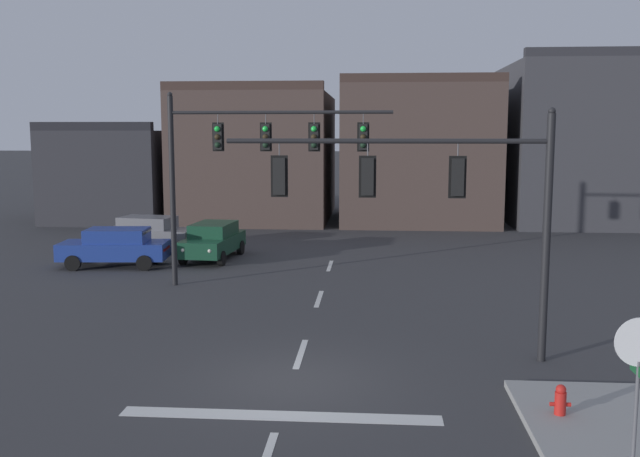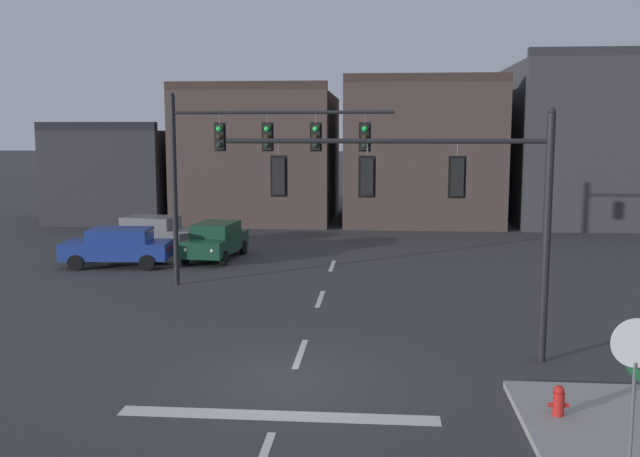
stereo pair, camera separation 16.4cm
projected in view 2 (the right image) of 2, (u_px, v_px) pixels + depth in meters
ground_plane at (291, 381)px, 16.01m from camera, size 400.00×400.00×0.00m
stop_bar_paint at (278, 416)px, 14.04m from camera, size 6.40×0.50×0.01m
lane_centreline at (300, 353)px, 17.99m from camera, size 0.16×26.40×0.01m
signal_mast_near_side at (436, 193)px, 17.09m from camera, size 7.87×0.38×6.16m
signal_mast_far_side at (248, 152)px, 25.21m from camera, size 8.03×0.48×7.01m
stop_sign at (635, 363)px, 10.63m from camera, size 0.76×0.64×2.83m
car_lot_nearside at (153, 232)px, 33.80m from camera, size 4.65×2.52×1.61m
car_lot_middle at (216, 240)px, 31.36m from camera, size 2.23×4.58×1.61m
car_lot_farside at (118, 246)px, 29.61m from camera, size 4.57×2.21×1.61m
fire_hydrant at (558, 406)px, 13.66m from camera, size 0.40×0.30×0.75m
building_row at (409, 153)px, 45.38m from camera, size 38.92×12.36×10.21m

